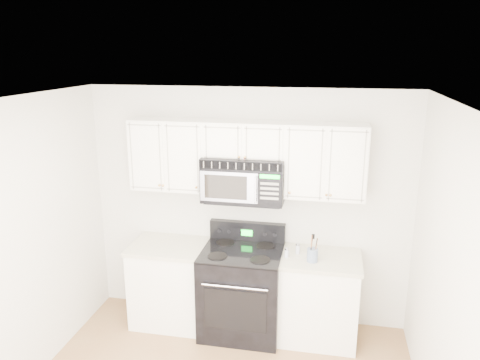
# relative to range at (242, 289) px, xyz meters

# --- Properties ---
(room) EXTENTS (3.51, 3.51, 2.61)m
(room) POSITION_rel_range_xyz_m (-0.00, -1.40, 0.82)
(room) COLOR brown
(room) RESTS_ON ground
(base_cabinet_left) EXTENTS (0.86, 0.65, 0.92)m
(base_cabinet_left) POSITION_rel_range_xyz_m (-0.80, 0.04, -0.06)
(base_cabinet_left) COLOR white
(base_cabinet_left) RESTS_ON ground
(base_cabinet_right) EXTENTS (0.86, 0.65, 0.92)m
(base_cabinet_right) POSITION_rel_range_xyz_m (0.80, 0.04, -0.06)
(base_cabinet_right) COLOR white
(base_cabinet_right) RESTS_ON ground
(range) EXTENTS (0.84, 0.76, 1.14)m
(range) POSITION_rel_range_xyz_m (0.00, 0.00, 0.00)
(range) COLOR black
(range) RESTS_ON ground
(upper_cabinets) EXTENTS (2.44, 0.37, 0.75)m
(upper_cabinets) POSITION_rel_range_xyz_m (-0.00, 0.19, 1.45)
(upper_cabinets) COLOR white
(upper_cabinets) RESTS_ON ground
(microwave) EXTENTS (0.84, 0.47, 0.47)m
(microwave) POSITION_rel_range_xyz_m (-0.01, 0.14, 1.20)
(microwave) COLOR black
(microwave) RESTS_ON ground
(utensil_crock) EXTENTS (0.11, 0.11, 0.29)m
(utensil_crock) POSITION_rel_range_xyz_m (0.73, -0.08, 0.51)
(utensil_crock) COLOR gray
(utensil_crock) RESTS_ON base_cabinet_right
(shaker_salt) EXTENTS (0.04, 0.04, 0.10)m
(shaker_salt) POSITION_rel_range_xyz_m (0.47, -0.03, 0.49)
(shaker_salt) COLOR #B1B2C5
(shaker_salt) RESTS_ON base_cabinet_right
(shaker_pepper) EXTENTS (0.05, 0.05, 0.11)m
(shaker_pepper) POSITION_rel_range_xyz_m (0.57, 0.08, 0.49)
(shaker_pepper) COLOR #B1B2C5
(shaker_pepper) RESTS_ON base_cabinet_right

